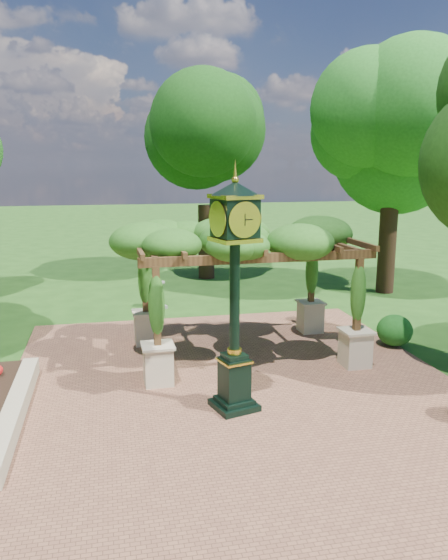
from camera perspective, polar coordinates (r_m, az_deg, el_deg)
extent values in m
plane|color=#1E4714|center=(11.45, 2.69, -13.42)|extent=(120.00, 120.00, 0.00)
cube|color=brown|center=(12.33, 1.49, -11.40)|extent=(10.00, 12.00, 0.04)
cube|color=#C6B793|center=(11.67, -21.01, -12.68)|extent=(0.35, 5.00, 0.40)
cube|color=black|center=(11.42, 1.07, -12.92)|extent=(1.01, 1.01, 0.12)
cube|color=black|center=(11.20, 1.08, -10.37)|extent=(0.63, 0.63, 0.92)
cube|color=gold|center=(11.05, 1.09, -8.41)|extent=(0.70, 0.70, 0.04)
cylinder|color=black|center=(10.67, 1.12, -1.72)|extent=(0.25, 0.25, 2.35)
cube|color=black|center=(10.41, 1.15, 6.48)|extent=(0.88, 0.88, 0.71)
cylinder|color=beige|center=(10.09, 2.17, 6.31)|extent=(0.60, 0.20, 0.61)
cone|color=black|center=(10.37, 1.16, 9.57)|extent=(1.13, 1.13, 0.25)
sphere|color=gold|center=(10.37, 1.17, 10.41)|extent=(0.14, 0.14, 0.14)
cube|color=beige|center=(12.55, -6.89, -8.80)|extent=(0.64, 0.64, 0.87)
cube|color=#51351C|center=(12.13, -7.06, -2.69)|extent=(0.16, 0.16, 1.79)
cube|color=beige|center=(13.89, 13.55, -6.99)|extent=(0.64, 0.64, 0.87)
cube|color=#51351C|center=(13.51, 13.84, -1.44)|extent=(0.16, 0.16, 1.79)
cube|color=beige|center=(15.30, -8.14, -5.00)|extent=(0.64, 0.64, 0.87)
cube|color=#51351C|center=(14.95, -8.29, 0.07)|extent=(0.16, 0.16, 1.79)
cube|color=beige|center=(16.41, 9.01, -3.85)|extent=(0.64, 0.64, 0.87)
cube|color=#51351C|center=(16.09, 9.16, 0.88)|extent=(0.16, 0.16, 1.79)
cube|color=#51351C|center=(12.41, 4.03, 2.31)|extent=(5.63, 0.25, 0.21)
cube|color=#51351C|center=(15.18, 0.77, 4.10)|extent=(5.63, 0.25, 0.21)
ellipsoid|color=#265718|center=(13.75, 2.24, 4.38)|extent=(5.70, 3.61, 0.97)
cube|color=gray|center=(19.26, -6.86, -2.75)|extent=(0.62, 0.62, 0.09)
cylinder|color=gray|center=(19.15, -6.90, -1.53)|extent=(0.31, 0.31, 0.84)
cylinder|color=gray|center=(19.06, -6.93, -0.25)|extent=(0.58, 0.58, 0.05)
ellipsoid|color=#185116|center=(15.67, 17.40, -5.04)|extent=(1.19, 1.19, 0.87)
ellipsoid|color=#2E6C1F|center=(17.51, 9.11, -3.10)|extent=(1.05, 1.05, 0.73)
cylinder|color=#312013|center=(23.90, -1.86, 4.00)|extent=(0.70, 0.70, 3.20)
ellipsoid|color=#123B0E|center=(23.68, -1.93, 13.94)|extent=(4.62, 4.62, 5.05)
cylinder|color=#311E13|center=(22.05, 16.67, 3.39)|extent=(0.68, 0.68, 3.62)
ellipsoid|color=#1F5E1B|center=(21.89, 17.43, 15.56)|extent=(4.53, 4.53, 5.72)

